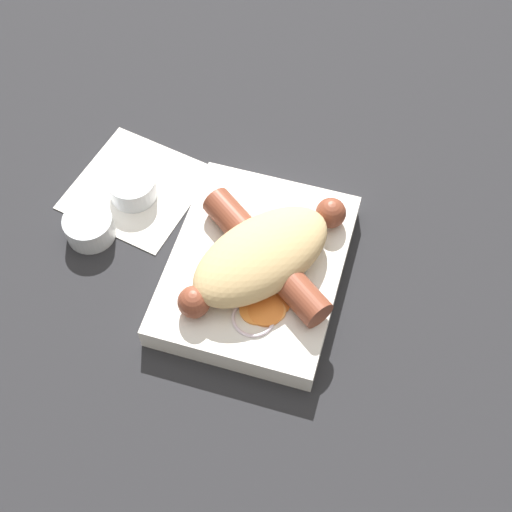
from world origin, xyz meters
name	(u,v)px	position (x,y,z in m)	size (l,w,h in m)	color
ground_plane	(256,276)	(0.00, 0.00, 0.00)	(3.00, 3.00, 0.00)	#232326
food_tray	(256,269)	(0.00, 0.00, 0.02)	(0.22, 0.17, 0.03)	silver
bread_roll	(261,256)	(0.01, 0.01, 0.05)	(0.18, 0.16, 0.05)	tan
sausage	(265,256)	(0.00, 0.01, 0.05)	(0.17, 0.16, 0.03)	brown
pickled_veggies	(261,310)	(0.05, 0.02, 0.03)	(0.06, 0.06, 0.00)	#F99E4C
napkin	(136,187)	(-0.07, -0.16, 0.00)	(0.16, 0.16, 0.00)	white
condiment_cup_near	(133,188)	(-0.06, -0.16, 0.01)	(0.05, 0.05, 0.03)	silver
condiment_cup_far	(89,230)	(0.00, -0.19, 0.01)	(0.05, 0.05, 0.03)	silver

